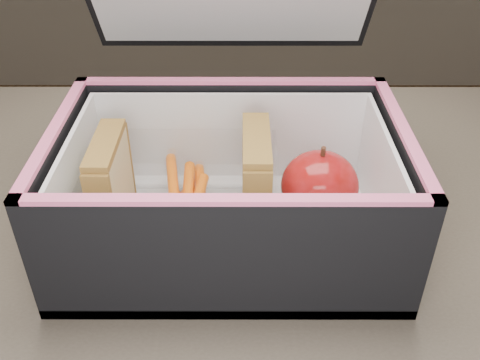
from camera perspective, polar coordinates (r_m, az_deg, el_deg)
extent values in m
cube|color=brown|center=(0.54, 6.74, -10.30)|extent=(1.20, 0.80, 0.03)
cube|color=tan|center=(0.53, -14.29, -0.66)|extent=(0.01, 0.08, 0.09)
cube|color=#D56673|center=(0.53, -13.48, -0.97)|extent=(0.01, 0.08, 0.08)
cube|color=tan|center=(0.53, -12.77, -0.67)|extent=(0.01, 0.08, 0.09)
cube|color=brown|center=(0.51, -14.26, 3.69)|extent=(0.02, 0.09, 0.01)
cube|color=tan|center=(0.52, 0.84, -0.46)|extent=(0.01, 0.09, 0.09)
cube|color=#D56673|center=(0.52, 1.69, -0.80)|extent=(0.01, 0.09, 0.09)
cube|color=tan|center=(0.52, 2.55, -0.46)|extent=(0.01, 0.09, 0.09)
cube|color=brown|center=(0.49, 1.79, 4.32)|extent=(0.03, 0.09, 0.01)
cylinder|color=#F66F00|center=(0.56, -4.19, -2.88)|extent=(0.03, 0.09, 0.01)
cylinder|color=#F66F00|center=(0.52, -7.06, -4.50)|extent=(0.01, 0.09, 0.01)
cylinder|color=#F66F00|center=(0.56, -7.18, -0.06)|extent=(0.02, 0.09, 0.01)
cylinder|color=#F66F00|center=(0.54, -7.62, -4.90)|extent=(0.03, 0.09, 0.01)
cylinder|color=#F66F00|center=(0.56, -4.24, -1.25)|extent=(0.02, 0.09, 0.01)
cylinder|color=#F66F00|center=(0.52, -4.69, -2.51)|extent=(0.02, 0.09, 0.01)
cylinder|color=#F66F00|center=(0.54, -5.88, -4.17)|extent=(0.02, 0.09, 0.01)
cylinder|color=#F66F00|center=(0.52, -5.64, -4.42)|extent=(0.03, 0.09, 0.01)
cylinder|color=#F66F00|center=(0.54, -5.55, -1.05)|extent=(0.01, 0.09, 0.01)
cylinder|color=#F66F00|center=(0.52, -5.56, -6.25)|extent=(0.02, 0.09, 0.01)
cube|color=white|center=(0.55, 8.24, -4.10)|extent=(0.10, 0.10, 0.01)
ellipsoid|color=#8E0B04|center=(0.53, 8.48, -0.65)|extent=(0.08, 0.08, 0.07)
cylinder|color=#462819|center=(0.51, 8.86, 2.93)|extent=(0.01, 0.01, 0.01)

